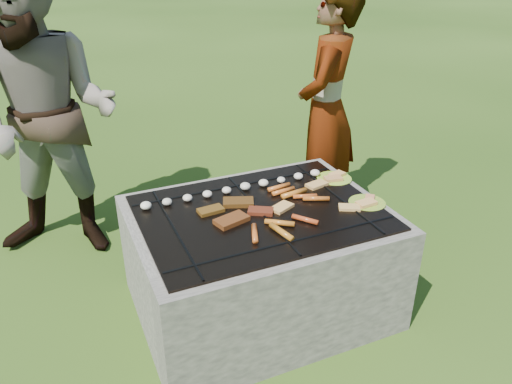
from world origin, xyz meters
TOP-DOWN VIEW (x-y plane):
  - lawn at (0.00, 0.00)m, footprint 60.00×60.00m
  - fire_pit at (0.00, 0.00)m, footprint 1.30×1.00m
  - mushrooms at (-0.03, 0.26)m, footprint 1.06×0.06m
  - pork_slabs at (-0.12, 0.04)m, footprint 0.37×0.30m
  - sausages at (0.14, -0.05)m, footprint 0.55×0.54m
  - bread_on_grate at (0.31, 0.00)m, footprint 0.45×0.40m
  - plate_far at (0.56, 0.19)m, footprint 0.21×0.21m
  - plate_near at (0.56, -0.14)m, footprint 0.25×0.25m
  - cook at (0.83, 0.75)m, footprint 0.70×0.71m
  - bystander at (-0.91, 1.07)m, footprint 1.11×1.02m

SIDE VIEW (x-z plane):
  - lawn at x=0.00m, z-range 0.00..0.00m
  - fire_pit at x=0.00m, z-range -0.03..0.59m
  - plate_near at x=0.56m, z-range 0.59..0.63m
  - plate_far at x=0.56m, z-range 0.60..0.63m
  - bread_on_grate at x=0.31m, z-range 0.61..0.63m
  - pork_slabs at x=-0.12m, z-range 0.61..0.64m
  - sausages at x=0.14m, z-range 0.61..0.64m
  - mushrooms at x=-0.03m, z-range 0.61..0.65m
  - cook at x=0.83m, z-range 0.00..1.65m
  - bystander at x=-0.91m, z-range 0.00..1.84m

